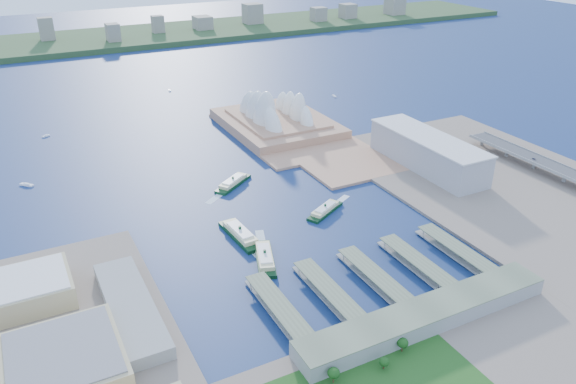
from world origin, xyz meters
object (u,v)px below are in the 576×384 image
ferry_c (265,255)px  ferry_d (325,208)px  ferry_b (233,181)px  car_c (534,159)px  opera_house (277,105)px  ferry_a (240,232)px  toaster_building (427,152)px

ferry_c → ferry_d: 101.33m
ferry_b → car_c: car_c is taller
opera_house → ferry_a: opera_house is taller
toaster_building → ferry_a: bearing=-170.1°
ferry_d → car_c: size_ratio=9.87×
opera_house → ferry_c: (-154.03, -288.00, -26.77)m
ferry_d → opera_house: bearing=-44.1°
ferry_c → car_c: car_c is taller
toaster_building → ferry_b: bearing=164.0°
ferry_b → ferry_d: (55.71, -98.59, -0.41)m
ferry_c → car_c: 346.20m
ferry_b → ferry_d: bearing=-6.4°
ferry_a → ferry_c: 44.74m
opera_house → ferry_d: opera_house is taller
ferry_c → ferry_d: bearing=-131.2°
toaster_building → ferry_d: size_ratio=3.20×
opera_house → car_c: opera_house is taller
opera_house → ferry_b: bearing=-131.1°
opera_house → car_c: size_ratio=36.70×
opera_house → ferry_a: size_ratio=2.99×
toaster_building → car_c: size_ratio=31.60×
opera_house → ferry_c: bearing=-118.1°
car_c → ferry_a: bearing=177.0°
ferry_a → ferry_c: ferry_a is taller
ferry_b → toaster_building: bearing=38.2°
toaster_building → ferry_d: 161.23m
ferry_d → car_c: (256.87, -23.38, 10.98)m
ferry_a → toaster_building: bearing=6.1°
ferry_a → ferry_b: 109.95m
ferry_b → car_c: 335.69m
toaster_building → ferry_c: toaster_building is taller
opera_house → ferry_b: (-121.58, -139.46, -27.01)m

